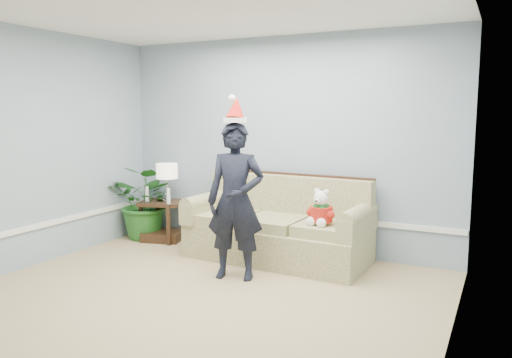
{
  "coord_description": "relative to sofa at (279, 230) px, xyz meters",
  "views": [
    {
      "loc": [
        2.57,
        -3.3,
        1.77
      ],
      "look_at": [
        0.11,
        1.55,
        1.03
      ],
      "focal_mm": 35.0,
      "sensor_mm": 36.0,
      "label": 1
    }
  ],
  "objects": [
    {
      "name": "room_shell",
      "position": [
        -0.17,
        -2.05,
        0.99
      ],
      "size": [
        4.54,
        5.04,
        2.74
      ],
      "color": "tan",
      "rests_on": "ground"
    },
    {
      "name": "wainscot_trim",
      "position": [
        -1.34,
        -0.88,
        0.09
      ],
      "size": [
        4.49,
        4.99,
        0.06
      ],
      "color": "white",
      "rests_on": "room_shell"
    },
    {
      "name": "sofa",
      "position": [
        0.0,
        0.0,
        0.0
      ],
      "size": [
        2.18,
        1.01,
        1.0
      ],
      "rotation": [
        0.0,
        0.0,
        -0.04
      ],
      "color": "brown",
      "rests_on": "room_shell"
    },
    {
      "name": "side_table",
      "position": [
        -1.77,
        0.07,
        -0.14
      ],
      "size": [
        0.68,
        0.62,
        0.55
      ],
      "rotation": [
        0.0,
        0.0,
        0.28
      ],
      "color": "#371F14",
      "rests_on": "room_shell"
    },
    {
      "name": "table_lamp",
      "position": [
        -1.69,
        0.07,
        0.59
      ],
      "size": [
        0.29,
        0.29,
        0.52
      ],
      "color": "silver",
      "rests_on": "side_table"
    },
    {
      "name": "candle_pair",
      "position": [
        -1.75,
        -0.07,
        0.29
      ],
      "size": [
        0.41,
        0.05,
        0.21
      ],
      "color": "silver",
      "rests_on": "side_table"
    },
    {
      "name": "houseplant",
      "position": [
        -2.04,
        0.06,
        0.16
      ],
      "size": [
        0.94,
        0.81,
        1.03
      ],
      "primitive_type": "imported",
      "rotation": [
        0.0,
        0.0,
        0.01
      ],
      "color": "#1F5B1D",
      "rests_on": "room_shell"
    },
    {
      "name": "man",
      "position": [
        -0.12,
        -0.85,
        0.48
      ],
      "size": [
        0.69,
        0.54,
        1.66
      ],
      "primitive_type": "imported",
      "rotation": [
        0.0,
        0.0,
        0.26
      ],
      "color": "black",
      "rests_on": "room_shell"
    },
    {
      "name": "santa_hat",
      "position": [
        -0.12,
        -0.83,
        1.42
      ],
      "size": [
        0.28,
        0.31,
        0.29
      ],
      "rotation": [
        0.0,
        0.0,
        0.16
      ],
      "color": "white",
      "rests_on": "man"
    },
    {
      "name": "teddy_bear",
      "position": [
        0.61,
        -0.24,
        0.32
      ],
      "size": [
        0.29,
        0.31,
        0.41
      ],
      "rotation": [
        0.0,
        0.0,
        -0.18
      ],
      "color": "white",
      "rests_on": "sofa"
    }
  ]
}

